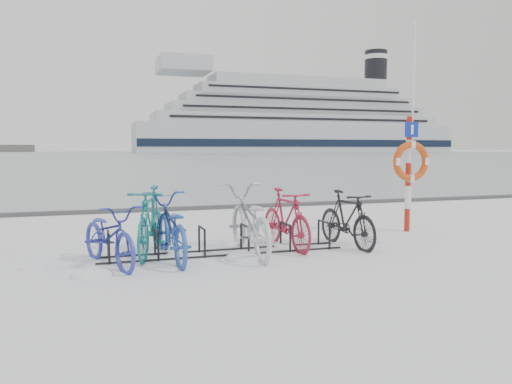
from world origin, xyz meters
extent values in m
plane|color=white|center=(0.00, 0.00, 0.00)|extent=(900.00, 900.00, 0.00)
cube|color=#A0AEB5|center=(0.00, 155.00, 0.01)|extent=(400.00, 298.00, 0.02)
cube|color=#3F3F42|center=(0.00, 5.90, 0.05)|extent=(400.00, 0.25, 0.10)
cylinder|color=black|center=(-1.80, -0.22, 0.22)|extent=(0.04, 0.04, 0.44)
cylinder|color=black|center=(-1.80, 0.22, 0.22)|extent=(0.04, 0.04, 0.44)
cylinder|color=black|center=(-1.80, 0.00, 0.44)|extent=(0.04, 0.44, 0.04)
cylinder|color=black|center=(-1.08, -0.22, 0.22)|extent=(0.04, 0.04, 0.44)
cylinder|color=black|center=(-1.08, 0.22, 0.22)|extent=(0.04, 0.04, 0.44)
cylinder|color=black|center=(-1.08, 0.00, 0.44)|extent=(0.04, 0.44, 0.04)
cylinder|color=black|center=(-0.36, -0.22, 0.22)|extent=(0.04, 0.04, 0.44)
cylinder|color=black|center=(-0.36, 0.22, 0.22)|extent=(0.04, 0.04, 0.44)
cylinder|color=black|center=(-0.36, 0.00, 0.44)|extent=(0.04, 0.44, 0.04)
cylinder|color=black|center=(0.36, -0.22, 0.22)|extent=(0.04, 0.04, 0.44)
cylinder|color=black|center=(0.36, 0.22, 0.22)|extent=(0.04, 0.04, 0.44)
cylinder|color=black|center=(0.36, 0.00, 0.44)|extent=(0.04, 0.44, 0.04)
cylinder|color=black|center=(1.08, -0.22, 0.22)|extent=(0.04, 0.04, 0.44)
cylinder|color=black|center=(1.08, 0.22, 0.22)|extent=(0.04, 0.04, 0.44)
cylinder|color=black|center=(1.08, 0.00, 0.44)|extent=(0.04, 0.44, 0.04)
cylinder|color=black|center=(1.80, -0.22, 0.22)|extent=(0.04, 0.04, 0.44)
cylinder|color=black|center=(1.80, 0.22, 0.22)|extent=(0.04, 0.04, 0.44)
cylinder|color=black|center=(1.80, 0.00, 0.44)|extent=(0.04, 0.44, 0.04)
cylinder|color=black|center=(0.00, -0.22, 0.02)|extent=(4.00, 0.03, 0.03)
cylinder|color=black|center=(0.00, 0.22, 0.02)|extent=(4.00, 0.03, 0.03)
cylinder|color=#A81D0D|center=(4.15, 0.96, 0.24)|extent=(0.11, 0.11, 0.47)
cylinder|color=silver|center=(4.15, 0.96, 0.71)|extent=(0.11, 0.11, 0.47)
cylinder|color=#A81D0D|center=(4.15, 0.96, 1.18)|extent=(0.11, 0.11, 0.47)
cylinder|color=silver|center=(4.15, 0.96, 1.65)|extent=(0.11, 0.11, 0.47)
cylinder|color=#A81D0D|center=(4.15, 0.96, 2.12)|extent=(0.11, 0.11, 0.47)
torus|color=#C44212|center=(4.15, 0.87, 1.45)|extent=(0.83, 0.14, 0.83)
cube|color=#0D2397|center=(4.15, 0.88, 2.09)|extent=(0.30, 0.03, 0.30)
cylinder|color=silver|center=(4.26, 1.01, 2.14)|extent=(0.04, 0.04, 4.29)
cube|color=silver|center=(79.29, 185.28, 5.72)|extent=(133.49, 24.79, 11.44)
cube|color=black|center=(79.29, 172.84, 3.81)|extent=(133.49, 0.30, 2.86)
cube|color=black|center=(79.29, 197.73, 3.81)|extent=(133.49, 0.30, 2.86)
cube|color=silver|center=(79.29, 185.28, 13.35)|extent=(119.19, 22.88, 3.81)
cube|color=silver|center=(79.29, 185.28, 20.98)|extent=(96.30, 20.02, 3.81)
cube|color=silver|center=(79.29, 185.28, 28.60)|extent=(73.42, 17.16, 3.81)
cube|color=silver|center=(31.62, 185.28, 33.37)|extent=(19.07, 19.07, 5.72)
cylinder|color=black|center=(115.52, 185.28, 37.19)|extent=(9.53, 9.53, 13.35)
cube|color=black|center=(79.29, 173.65, 17.16)|extent=(104.88, 0.20, 11.44)
imported|color=#2C359D|center=(-1.79, -0.25, 0.47)|extent=(1.21, 1.92, 0.95)
imported|color=#156D6E|center=(-1.14, 0.29, 0.57)|extent=(1.07, 1.97, 1.14)
imported|color=#274999|center=(-0.88, -0.14, 0.53)|extent=(0.80, 2.04, 1.05)
imported|color=#B9BBC1|center=(0.39, -0.11, 0.58)|extent=(0.83, 2.23, 1.16)
imported|color=maroon|center=(1.14, 0.14, 0.53)|extent=(0.67, 1.81, 1.06)
imported|color=black|center=(2.22, -0.05, 0.51)|extent=(0.64, 1.73, 1.01)
ellipsoid|color=white|center=(-2.04, -0.84, 0.00)|extent=(0.58, 0.58, 0.20)
ellipsoid|color=white|center=(1.13, 0.32, 0.00)|extent=(0.43, 0.43, 0.15)
ellipsoid|color=white|center=(0.30, 0.69, 0.00)|extent=(0.36, 0.36, 0.12)
ellipsoid|color=white|center=(-2.85, -0.10, 0.00)|extent=(0.40, 0.40, 0.14)
ellipsoid|color=white|center=(3.03, 0.11, 0.00)|extent=(0.48, 0.48, 0.17)
ellipsoid|color=white|center=(-0.76, 0.37, 0.00)|extent=(0.42, 0.42, 0.15)
ellipsoid|color=white|center=(0.20, -0.49, 0.00)|extent=(0.62, 0.62, 0.22)
camera|label=1|loc=(-1.98, -7.79, 1.71)|focal=35.00mm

